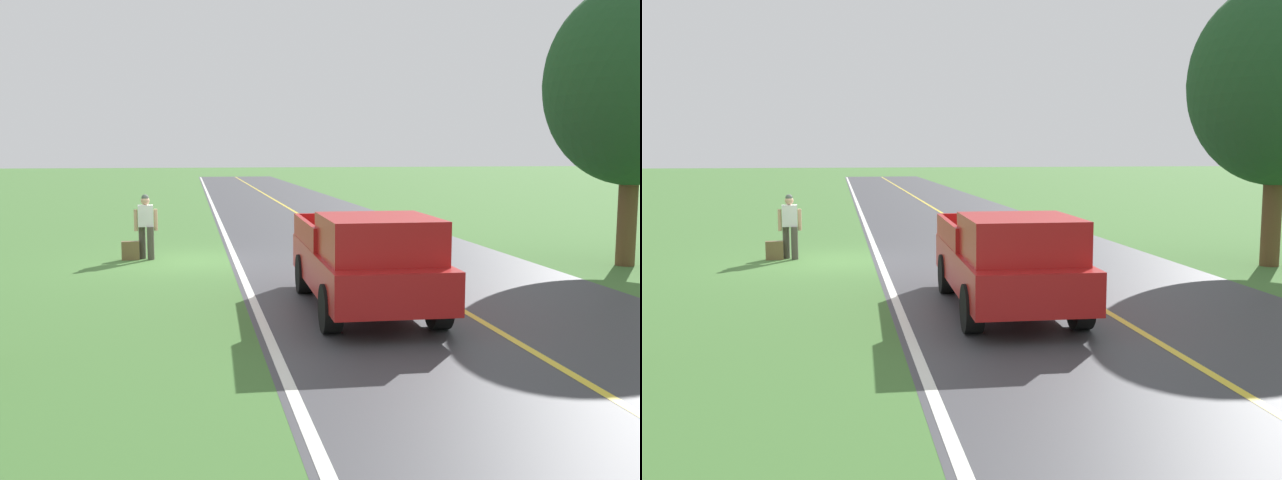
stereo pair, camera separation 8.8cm
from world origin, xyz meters
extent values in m
plane|color=#427033|center=(0.00, 0.00, 0.00)|extent=(200.00, 200.00, 0.00)
cube|color=#3D3D42|center=(-4.88, 0.00, 0.00)|extent=(7.78, 120.00, 0.00)
cube|color=silver|center=(-1.17, 0.00, 0.01)|extent=(0.16, 117.60, 0.00)
cube|color=gold|center=(-4.88, 0.00, 0.01)|extent=(0.14, 117.60, 0.00)
cylinder|color=#4C473D|center=(1.06, -0.45, 0.44)|extent=(0.18, 0.18, 0.88)
cylinder|color=#4C473D|center=(1.29, -0.68, 0.44)|extent=(0.18, 0.18, 0.88)
cube|color=white|center=(1.18, -0.56, 1.17)|extent=(0.41, 0.28, 0.58)
sphere|color=tan|center=(1.18, -0.56, 1.57)|extent=(0.23, 0.23, 0.23)
sphere|color=#4C564C|center=(1.18, -0.56, 1.65)|extent=(0.20, 0.20, 0.20)
cube|color=#591E19|center=(1.19, -0.76, 1.20)|extent=(0.33, 0.22, 0.44)
cylinder|color=tan|center=(0.92, -0.56, 1.06)|extent=(0.10, 0.10, 0.58)
cylinder|color=tan|center=(1.43, -0.53, 1.06)|extent=(0.10, 0.10, 0.58)
cube|color=brown|center=(1.59, -0.49, 0.25)|extent=(0.47, 0.23, 0.50)
cube|color=#B21919|center=(-3.14, 6.33, 0.75)|extent=(2.16, 5.46, 0.70)
cube|color=#B21919|center=(-3.10, 7.52, 1.46)|extent=(1.90, 2.21, 0.72)
cube|color=black|center=(-3.10, 7.52, 1.53)|extent=(1.72, 1.35, 0.43)
cube|color=#B21919|center=(-4.11, 5.28, 1.33)|extent=(0.19, 3.03, 0.45)
cube|color=#B21919|center=(-2.23, 5.22, 1.33)|extent=(0.19, 3.03, 0.45)
cube|color=#B21919|center=(-3.21, 3.74, 1.33)|extent=(1.84, 0.16, 0.45)
cylinder|color=black|center=(-3.98, 8.11, 0.40)|extent=(0.32, 0.81, 0.80)
cylinder|color=black|center=(-2.18, 8.05, 0.40)|extent=(0.32, 0.81, 0.80)
cylinder|color=black|center=(-4.08, 4.81, 0.40)|extent=(0.32, 0.81, 0.80)
cylinder|color=black|center=(-2.28, 4.75, 0.40)|extent=(0.32, 0.81, 0.80)
cylinder|color=brown|center=(-10.88, 2.70, 1.35)|extent=(0.47, 0.47, 2.69)
ellipsoid|color=#1E4723|center=(-10.88, 2.70, 4.55)|extent=(4.38, 4.38, 5.03)
camera|label=1|loc=(0.00, 19.15, 2.93)|focal=40.42mm
camera|label=2|loc=(-0.08, 19.17, 2.93)|focal=40.42mm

